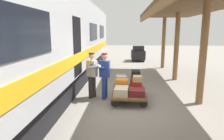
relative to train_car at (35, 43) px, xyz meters
name	(u,v)px	position (x,y,z in m)	size (l,w,h in m)	color
ground_plane	(131,102)	(-3.39, 0.00, -2.06)	(60.00, 60.00, 0.00)	gray
platform_canopy	(205,6)	(-5.67, 0.00, 1.22)	(3.20, 14.86, 3.56)	brown
train_car	(35,43)	(0.00, 0.00, 0.00)	(3.02, 20.74, 4.00)	#B7BABF
luggage_cart	(129,92)	(-3.29, -0.28, -1.78)	(1.21, 1.97, 0.33)	brown
suitcase_cream_canvas	(121,91)	(-3.03, 0.26, -1.60)	(0.47, 0.64, 0.26)	beige
suitcase_slate_roller	(136,88)	(-3.56, -0.28, -1.64)	(0.38, 0.45, 0.18)	#4C515B
suitcase_yellow_case	(135,85)	(-3.56, -0.82, -1.64)	(0.36, 0.63, 0.17)	gold
suitcase_burgundy_valise	(122,83)	(-3.03, -0.82, -1.61)	(0.40, 0.51, 0.25)	maroon
suitcase_maroon_trunk	(137,92)	(-3.56, 0.26, -1.62)	(0.52, 0.54, 0.22)	maroon
suitcase_navy_fabric	(122,87)	(-3.03, -0.28, -1.61)	(0.38, 0.54, 0.25)	navy
suitcase_brown_leather	(135,79)	(-3.54, -0.81, -1.44)	(0.35, 0.50, 0.25)	brown
suitcase_orange_carryall	(122,81)	(-3.04, -0.30, -1.40)	(0.44, 0.40, 0.18)	#CC6B23
suitcase_black_hardshell	(136,73)	(-3.56, -0.80, -1.19)	(0.32, 0.42, 0.24)	black
suitcase_gray_aluminum	(121,78)	(-3.00, -0.83, -1.39)	(0.39, 0.51, 0.18)	#9EA0A5
suitcase_red_plastic	(137,83)	(-3.58, -0.27, -1.46)	(0.33, 0.38, 0.19)	#AD231E
suitcase_tan_vintage	(137,79)	(-3.60, -0.26, -1.27)	(0.32, 0.42, 0.19)	tan
porter_in_overalls	(104,74)	(-2.38, -0.33, -1.14)	(0.71, 0.50, 1.70)	navy
porter_by_door	(92,74)	(-1.93, -0.39, -1.14)	(0.74, 0.62, 1.70)	#332D28
baggage_tug	(138,54)	(-4.23, -10.20, -1.43)	(1.15, 1.73, 1.30)	black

